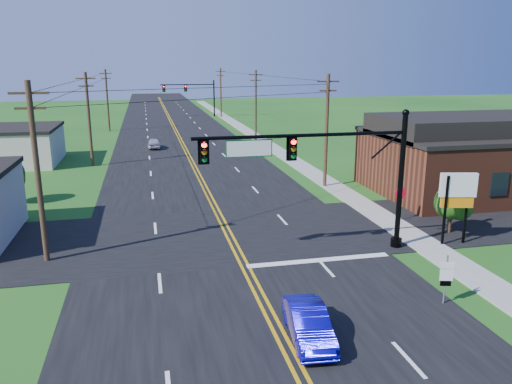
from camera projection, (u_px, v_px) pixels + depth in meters
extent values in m
plane|color=#174915|center=(279.00, 343.00, 17.90)|extent=(260.00, 260.00, 0.00)
cube|color=black|center=(179.00, 140.00, 65.16)|extent=(16.00, 220.00, 0.04)
cube|color=black|center=(226.00, 234.00, 29.24)|extent=(70.00, 10.00, 0.04)
cube|color=gray|center=(276.00, 150.00, 57.91)|extent=(2.00, 160.00, 0.08)
cylinder|color=black|center=(401.00, 183.00, 26.42)|extent=(0.28, 0.28, 7.20)
cylinder|color=black|center=(396.00, 243.00, 27.25)|extent=(0.60, 0.60, 0.50)
sphere|color=black|center=(406.00, 113.00, 25.49)|extent=(0.36, 0.36, 0.36)
cylinder|color=black|center=(303.00, 135.00, 24.59)|extent=(11.00, 0.18, 0.18)
cube|color=#045517|center=(249.00, 148.00, 24.16)|extent=(2.30, 0.06, 0.85)
cylinder|color=black|center=(214.00, 97.00, 94.48)|extent=(0.28, 0.28, 7.20)
cylinder|color=black|center=(214.00, 115.00, 95.32)|extent=(0.60, 0.60, 0.50)
sphere|color=black|center=(214.00, 77.00, 93.56)|extent=(0.36, 0.36, 0.36)
cylinder|color=black|center=(187.00, 85.00, 92.84)|extent=(10.00, 0.18, 0.18)
cube|color=#045517|center=(170.00, 88.00, 92.30)|extent=(2.30, 0.06, 0.85)
cube|color=#5C2A1A|center=(468.00, 164.00, 38.57)|extent=(14.00, 11.00, 4.40)
cube|color=black|center=(471.00, 134.00, 37.99)|extent=(14.20, 11.20, 0.30)
cylinder|color=#332717|center=(38.00, 175.00, 24.23)|extent=(0.28, 0.28, 9.00)
cube|color=#332717|center=(29.00, 93.00, 23.26)|extent=(1.80, 0.12, 0.12)
cube|color=#332717|center=(30.00, 108.00, 23.44)|extent=(1.40, 0.12, 0.12)
cylinder|color=#332717|center=(89.00, 120.00, 47.87)|extent=(0.28, 0.28, 9.00)
cube|color=#332717|center=(86.00, 78.00, 46.90)|extent=(1.80, 0.12, 0.12)
cube|color=#332717|center=(86.00, 86.00, 47.07)|extent=(1.40, 0.12, 0.12)
cylinder|color=#332717|center=(107.00, 101.00, 73.40)|extent=(0.28, 0.28, 9.00)
cube|color=#332717|center=(105.00, 73.00, 72.42)|extent=(1.80, 0.12, 0.12)
cube|color=#332717|center=(106.00, 78.00, 72.60)|extent=(1.40, 0.12, 0.12)
cylinder|color=#332717|center=(326.00, 132.00, 39.64)|extent=(0.28, 0.28, 9.00)
cube|color=#332717|center=(328.00, 82.00, 38.67)|extent=(1.80, 0.12, 0.12)
cube|color=#332717|center=(328.00, 91.00, 38.84)|extent=(1.40, 0.12, 0.12)
cylinder|color=#332717|center=(256.00, 106.00, 64.22)|extent=(0.28, 0.28, 9.00)
cube|color=#332717|center=(256.00, 75.00, 63.25)|extent=(1.80, 0.12, 0.12)
cube|color=#332717|center=(256.00, 80.00, 63.42)|extent=(1.40, 0.12, 0.12)
cylinder|color=#332717|center=(221.00, 93.00, 92.58)|extent=(0.28, 0.28, 9.00)
cube|color=#332717|center=(220.00, 71.00, 91.61)|extent=(1.80, 0.12, 0.12)
cube|color=#332717|center=(220.00, 75.00, 91.78)|extent=(1.40, 0.12, 0.12)
cylinder|color=#332717|center=(374.00, 163.00, 45.61)|extent=(0.24, 0.24, 1.85)
sphere|color=#154711|center=(375.00, 145.00, 45.19)|extent=(3.00, 3.00, 3.00)
cylinder|color=#332717|center=(449.00, 222.00, 29.45)|extent=(0.24, 0.24, 1.32)
sphere|color=#154711|center=(451.00, 203.00, 29.15)|extent=(2.00, 2.00, 2.00)
cylinder|color=#332717|center=(9.00, 193.00, 35.56)|extent=(0.24, 0.24, 1.54)
sphere|color=#154711|center=(7.00, 174.00, 35.21)|extent=(2.40, 2.40, 2.40)
imported|color=#0B07A2|center=(308.00, 325.00, 17.95)|extent=(1.63, 3.85, 1.24)
imported|color=silver|center=(154.00, 143.00, 58.89)|extent=(1.48, 3.64, 1.24)
cylinder|color=slate|center=(446.00, 280.00, 20.56)|extent=(0.09, 0.09, 2.17)
cube|color=white|center=(447.00, 266.00, 20.37)|extent=(0.53, 0.18, 0.30)
cube|color=white|center=(446.00, 275.00, 20.47)|extent=(0.53, 0.18, 0.54)
cube|color=black|center=(446.00, 283.00, 20.57)|extent=(0.43, 0.15, 0.22)
cylinder|color=slate|center=(400.00, 205.00, 31.59)|extent=(0.08, 0.08, 2.08)
cylinder|color=#BB0A24|center=(401.00, 193.00, 31.36)|extent=(0.79, 0.11, 0.79)
cylinder|color=black|center=(445.00, 211.00, 27.11)|extent=(0.18, 0.18, 3.93)
cylinder|color=black|center=(466.00, 209.00, 27.39)|extent=(0.18, 0.18, 3.93)
cube|color=silver|center=(458.00, 185.00, 26.89)|extent=(1.98, 0.69, 1.31)
cube|color=#CC720C|center=(457.00, 203.00, 27.14)|extent=(1.76, 0.62, 0.55)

